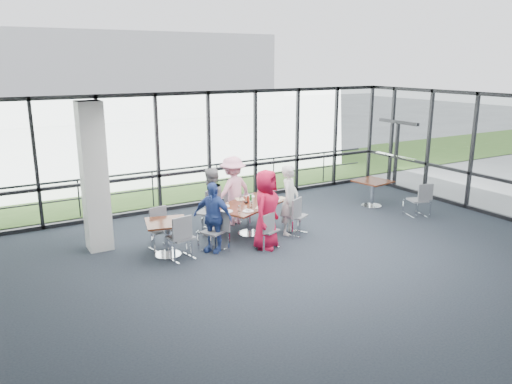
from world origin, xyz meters
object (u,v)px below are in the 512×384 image
chair_main_nr (296,216)px  chair_spare_la (181,237)px  diner_near_left (266,209)px  chair_main_fr (231,207)px  diner_far_left (211,202)px  chair_main_fl (208,212)px  side_table_left (167,227)px  structural_column (94,177)px  diner_near_right (290,200)px  chair_main_nl (267,230)px  side_table_right (373,185)px  chair_spare_lb (160,230)px  main_table (250,209)px  chair_spare_r (418,200)px  chair_main_end (213,232)px  diner_end (213,217)px  diner_far_right (233,191)px

chair_main_nr → chair_spare_la: size_ratio=0.95×
diner_near_left → chair_main_fr: size_ratio=2.09×
diner_far_left → chair_main_fl: 0.37m
side_table_left → diner_near_left: 2.15m
diner_far_left → chair_main_nr: diner_far_left is taller
structural_column → chair_main_nr: structural_column is taller
structural_column → side_table_left: 1.89m
diner_near_right → chair_main_nr: diner_near_right is taller
chair_main_nl → chair_main_nr: size_ratio=0.90×
diner_near_left → structural_column: bearing=111.7°
side_table_right → diner_far_left: size_ratio=0.62×
diner_near_right → chair_spare_lb: 3.07m
main_table → diner_near_right: 0.96m
chair_main_nl → chair_spare_r: bearing=-21.7°
side_table_right → chair_spare_lb: size_ratio=1.14×
diner_near_right → chair_spare_r: diner_near_right is taller
chair_main_fl → side_table_right: bearing=137.4°
chair_spare_la → chair_spare_lb: chair_spare_la is taller
side_table_right → structural_column: bearing=175.8°
diner_near_left → chair_main_nr: 1.20m
main_table → side_table_right: same height
chair_main_nl → chair_main_end: (-1.08, 0.46, 0.02)m
chair_main_end → chair_spare_lb: size_ratio=0.98×
chair_spare_lb → main_table: bearing=165.6°
main_table → chair_spare_r: (4.51, -1.00, -0.18)m
structural_column → main_table: 3.54m
side_table_left → chair_main_nr: size_ratio=1.11×
chair_main_fr → chair_spare_r: (4.51, -1.97, 0.02)m
chair_main_nl → side_table_right: bearing=-4.7°
chair_main_fl → chair_spare_la: size_ratio=1.02×
chair_main_nl → chair_spare_lb: size_ratio=0.94×
diner_end → chair_spare_lb: size_ratio=1.74×
chair_main_nr → diner_far_left: bearing=120.6°
side_table_right → chair_main_end: (-5.33, -0.84, -0.21)m
diner_near_right → chair_main_fr: bearing=81.3°
chair_main_nr → chair_spare_r: chair_main_nr is taller
diner_near_left → chair_main_end: 1.24m
chair_spare_lb → chair_spare_r: bearing=159.5°
diner_near_right → chair_main_end: 2.08m
chair_main_nr → chair_spare_lb: bearing=138.4°
diner_far_left → chair_main_end: bearing=40.8°
side_table_right → diner_near_right: diner_near_right is taller
main_table → diner_near_right: diner_near_right is taller
chair_main_nr → diner_near_right: bearing=98.0°
diner_near_right → diner_far_left: diner_near_right is taller
structural_column → chair_main_fl: (2.53, -0.21, -1.12)m
diner_near_left → chair_main_fr: (0.12, 1.92, -0.46)m
chair_main_fl → chair_main_fr: 0.85m
chair_main_fr → diner_far_right: bearing=75.0°
diner_far_right → chair_main_nl: 1.94m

